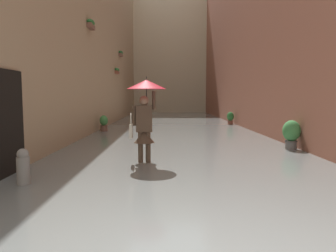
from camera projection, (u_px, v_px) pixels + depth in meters
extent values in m
plane|color=gray|center=(174.00, 128.00, 17.00)|extent=(72.84, 72.84, 0.00)
cube|color=slate|center=(174.00, 127.00, 16.99)|extent=(7.94, 35.14, 0.10)
cube|color=#935642|center=(260.00, 0.00, 16.42)|extent=(1.80, 33.14, 13.31)
cube|color=tan|center=(88.00, 14.00, 16.42)|extent=(1.80, 33.14, 11.88)
cube|color=black|center=(9.00, 125.00, 6.33)|extent=(0.08, 1.10, 2.20)
cube|color=brown|center=(121.00, 55.00, 21.53)|extent=(0.20, 0.70, 0.18)
ellipsoid|color=#23602D|center=(121.00, 53.00, 21.51)|extent=(0.28, 0.76, 0.24)
cube|color=brown|center=(91.00, 26.00, 12.92)|extent=(0.20, 0.70, 0.18)
ellipsoid|color=#2D7033|center=(91.00, 22.00, 12.90)|extent=(0.28, 0.76, 0.24)
cube|color=brown|center=(117.00, 72.00, 19.84)|extent=(0.20, 0.70, 0.18)
ellipsoid|color=#2D7033|center=(117.00, 70.00, 19.83)|extent=(0.28, 0.76, 0.24)
cube|color=beige|center=(170.00, 55.00, 31.86)|extent=(10.74, 1.80, 11.65)
cube|color=#2D2319|center=(141.00, 164.00, 7.59)|extent=(0.12, 0.25, 0.10)
cylinder|color=#4C3828|center=(141.00, 147.00, 7.55)|extent=(0.13, 0.13, 0.74)
cube|color=#2D2319|center=(148.00, 164.00, 7.60)|extent=(0.12, 0.25, 0.10)
cylinder|color=#4C3828|center=(148.00, 147.00, 7.56)|extent=(0.13, 0.13, 0.74)
cube|color=#4C3828|center=(144.00, 119.00, 7.49)|extent=(0.39, 0.24, 0.63)
cone|color=#4C3828|center=(144.00, 137.00, 7.53)|extent=(0.52, 0.52, 0.28)
sphere|color=#8C664C|center=(144.00, 101.00, 7.46)|extent=(0.23, 0.23, 0.23)
cylinder|color=#4C3828|center=(154.00, 100.00, 7.47)|extent=(0.09, 0.09, 0.44)
cylinder|color=#4C3828|center=(134.00, 115.00, 7.47)|extent=(0.09, 0.09, 0.48)
cylinder|color=black|center=(147.00, 95.00, 7.45)|extent=(0.02, 0.02, 0.49)
cone|color=red|center=(146.00, 84.00, 7.42)|extent=(0.93, 0.93, 0.22)
cylinder|color=black|center=(146.00, 78.00, 7.41)|extent=(0.01, 0.01, 0.08)
cube|color=beige|center=(131.00, 131.00, 7.48)|extent=(0.07, 0.28, 0.32)
torus|color=beige|center=(131.00, 119.00, 7.46)|extent=(0.03, 0.30, 0.30)
cylinder|color=brown|center=(104.00, 129.00, 14.45)|extent=(0.32, 0.32, 0.35)
torus|color=brown|center=(104.00, 126.00, 14.44)|extent=(0.35, 0.35, 0.04)
ellipsoid|color=#428947|center=(104.00, 121.00, 14.42)|extent=(0.37, 0.37, 0.47)
cylinder|color=#66605B|center=(291.00, 147.00, 9.46)|extent=(0.33, 0.33, 0.34)
torus|color=#56524E|center=(291.00, 141.00, 9.44)|extent=(0.36, 0.36, 0.04)
ellipsoid|color=#428947|center=(291.00, 131.00, 9.41)|extent=(0.52, 0.52, 0.62)
cylinder|color=brown|center=(230.00, 123.00, 18.05)|extent=(0.29, 0.29, 0.30)
torus|color=brown|center=(230.00, 121.00, 18.04)|extent=(0.32, 0.32, 0.04)
ellipsoid|color=#2D7033|center=(230.00, 116.00, 18.02)|extent=(0.40, 0.40, 0.50)
cylinder|color=gray|center=(23.00, 173.00, 5.66)|extent=(0.23, 0.23, 0.59)
sphere|color=gray|center=(23.00, 154.00, 5.63)|extent=(0.20, 0.20, 0.20)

